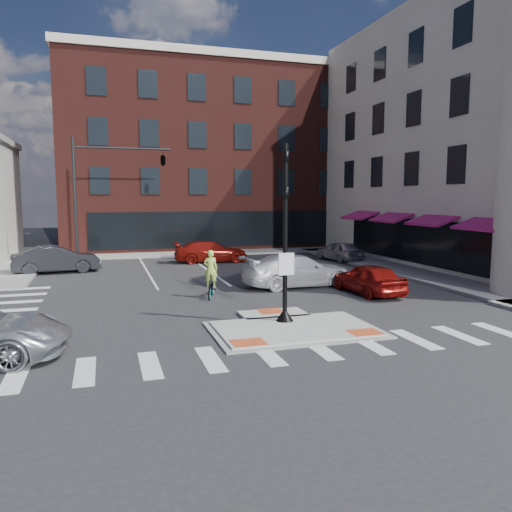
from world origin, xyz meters
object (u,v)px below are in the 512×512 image
object	(u,v)px
bg_car_silver	(340,251)
bg_car_red	(211,252)
red_sedan	(368,278)
white_pickup	(297,270)
bg_car_dark	(56,259)
cyclist	(211,282)

from	to	relation	value
bg_car_silver	bg_car_red	bearing A→B (deg)	-20.97
red_sedan	bg_car_silver	world-z (taller)	red_sedan
white_pickup	bg_car_dark	world-z (taller)	white_pickup
bg_car_silver	bg_car_red	distance (m)	8.76
bg_car_dark	bg_car_silver	distance (m)	18.00
white_pickup	bg_car_red	size ratio (longest dim) A/B	1.11
cyclist	bg_car_red	bearing A→B (deg)	-83.19
bg_car_silver	red_sedan	bearing A→B (deg)	60.55
red_sedan	cyclist	xyz separation A→B (m)	(-6.97, 1.16, 0.01)
white_pickup	cyclist	xyz separation A→B (m)	(-4.58, -1.46, -0.09)
red_sedan	bg_car_silver	distance (m)	11.70
bg_car_dark	cyclist	size ratio (longest dim) A/B	2.28
white_pickup	red_sedan	bearing A→B (deg)	-142.77
white_pickup	bg_car_red	xyz separation A→B (m)	(-2.16, 10.14, -0.08)
bg_car_red	bg_car_silver	bearing A→B (deg)	-98.56
red_sedan	bg_car_red	size ratio (longest dim) A/B	0.84
bg_car_dark	bg_car_red	size ratio (longest dim) A/B	0.97
red_sedan	white_pickup	world-z (taller)	white_pickup
bg_car_dark	bg_car_silver	size ratio (longest dim) A/B	1.21
bg_car_red	cyclist	size ratio (longest dim) A/B	2.34
red_sedan	bg_car_red	bearing A→B (deg)	-74.67
red_sedan	cyclist	bearing A→B (deg)	-13.74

